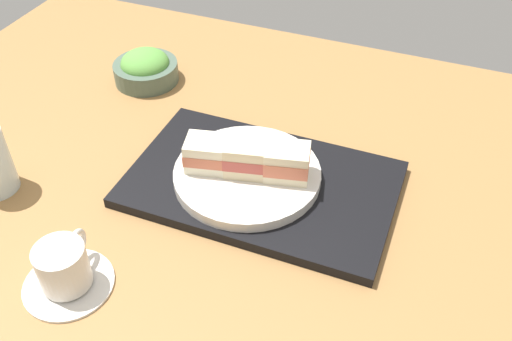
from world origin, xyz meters
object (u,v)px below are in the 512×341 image
sandwich_near (287,162)px  sandwich_plate (247,175)px  sandwich_far (208,154)px  salad_bowl (146,68)px  coffee_cup (65,270)px  sandwich_middle (247,157)px

sandwich_near → sandwich_plate: bearing=11.5°
sandwich_near → sandwich_far: bearing=11.5°
sandwich_plate → salad_bowl: (31.18, -22.09, 0.16)cm
salad_bowl → sandwich_near: bearing=150.9°
sandwich_near → coffee_cup: 35.76cm
sandwich_middle → salad_bowl: 38.37cm
sandwich_middle → sandwich_far: bearing=11.5°
sandwich_plate → coffee_cup: (15.31, 27.15, 0.48)cm
sandwich_far → sandwich_near: bearing=-168.5°
sandwich_near → sandwich_middle: 6.31cm
sandwich_middle → sandwich_plate: bearing=166.0°
sandwich_plate → salad_bowl: size_ratio=1.83×
sandwich_near → coffee_cup: size_ratio=0.64×
salad_bowl → coffee_cup: size_ratio=1.04×
sandwich_middle → salad_bowl: sandwich_middle is taller
salad_bowl → coffee_cup: coffee_cup is taller
sandwich_far → salad_bowl: sandwich_far is taller
sandwich_near → salad_bowl: size_ratio=0.61×
sandwich_middle → coffee_cup: (15.31, 27.15, -3.10)cm
sandwich_far → salad_bowl: size_ratio=0.62×
sandwich_near → coffee_cup: bearing=52.9°
salad_bowl → coffee_cup: (-15.87, 49.24, 0.32)cm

